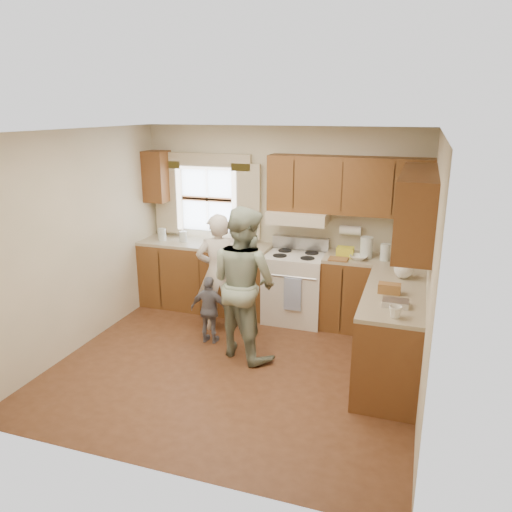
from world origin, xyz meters
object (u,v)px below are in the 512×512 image
(stove, at_px, (295,286))
(child, at_px, (210,310))
(woman_right, at_px, (244,283))
(woman_left, at_px, (218,273))

(stove, xyz_separation_m, child, (-0.79, -0.99, -0.05))
(stove, relative_size, child, 1.30)
(stove, relative_size, woman_right, 0.62)
(stove, distance_m, woman_left, 1.07)
(woman_left, height_order, child, woman_left)
(stove, height_order, woman_right, woman_right)
(woman_right, xyz_separation_m, child, (-0.48, 0.14, -0.44))
(stove, height_order, child, stove)
(woman_right, relative_size, child, 2.08)
(woman_right, height_order, child, woman_right)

